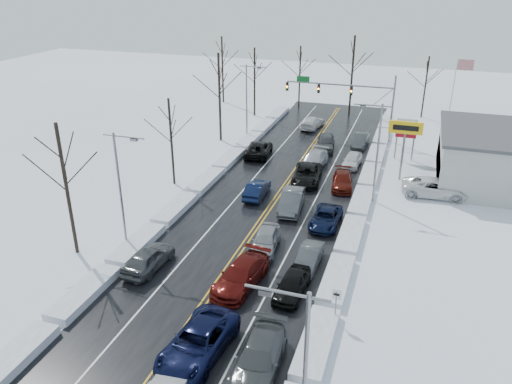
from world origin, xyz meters
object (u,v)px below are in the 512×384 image
(traffic_signal_mast, at_px, (351,94))
(oncoming_car_0, at_px, (257,197))
(flagpole, at_px, (454,94))
(tires_plus_sign, at_px, (405,132))

(traffic_signal_mast, distance_m, oncoming_car_0, 21.74)
(flagpole, bearing_deg, traffic_signal_mast, -170.27)
(tires_plus_sign, bearing_deg, traffic_signal_mast, 120.46)
(traffic_signal_mast, bearing_deg, tires_plus_sign, -59.54)
(traffic_signal_mast, distance_m, tires_plus_sign, 13.92)
(traffic_signal_mast, height_order, tires_plus_sign, traffic_signal_mast)
(tires_plus_sign, xyz_separation_m, oncoming_car_0, (-12.31, -8.38, -4.99))
(traffic_signal_mast, xyz_separation_m, flagpole, (11.72, 2.01, 0.45))
(traffic_signal_mast, relative_size, flagpole, 1.33)
(tires_plus_sign, height_order, flagpole, flagpole)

